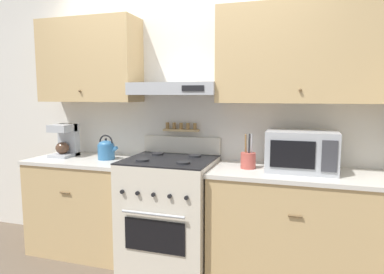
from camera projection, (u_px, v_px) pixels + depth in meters
The scene contains 8 objects.
wall_back at pixel (189, 98), 3.13m from camera, with size 5.20×0.46×2.55m.
counter_left at pixel (87, 204), 3.29m from camera, with size 0.99×0.63×0.90m.
counter_right at pixel (295, 227), 2.72m from camera, with size 1.35×0.63×0.90m.
stove_range at pixel (170, 212), 2.99m from camera, with size 0.75×0.71×1.11m.
tea_kettle at pixel (106, 149), 3.17m from camera, with size 0.20×0.16×0.23m.
coffee_maker at pixel (65, 140), 3.34m from camera, with size 0.20×0.24×0.31m.
microwave at pixel (301, 151), 2.67m from camera, with size 0.53×0.36×0.32m.
utensil_crock at pixel (248, 160), 2.79m from camera, with size 0.12×0.12×0.28m.
Camera 1 is at (1.05, -2.42, 1.49)m, focal length 32.00 mm.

